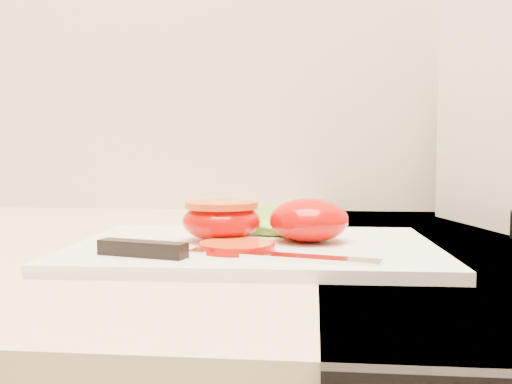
# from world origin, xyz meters

# --- Properties ---
(cutting_board) EXTENTS (0.32, 0.24, 0.01)m
(cutting_board) POSITION_xyz_m (0.11, 1.61, 0.94)
(cutting_board) COLOR white
(cutting_board) RESTS_ON counter
(tomato_half_dome) EXTENTS (0.07, 0.07, 0.04)m
(tomato_half_dome) POSITION_xyz_m (0.16, 1.62, 0.96)
(tomato_half_dome) COLOR #C00200
(tomato_half_dome) RESTS_ON cutting_board
(tomato_half_cut) EXTENTS (0.07, 0.07, 0.04)m
(tomato_half_cut) POSITION_xyz_m (0.08, 1.62, 0.96)
(tomato_half_cut) COLOR #C00200
(tomato_half_cut) RESTS_ON cutting_board
(tomato_slice_0) EXTENTS (0.06, 0.06, 0.01)m
(tomato_slice_0) POSITION_xyz_m (0.10, 1.57, 0.94)
(tomato_slice_0) COLOR #D85D21
(tomato_slice_0) RESTS_ON cutting_board
(lettuce_leaf_0) EXTENTS (0.13, 0.11, 0.02)m
(lettuce_leaf_0) POSITION_xyz_m (0.14, 1.68, 0.95)
(lettuce_leaf_0) COLOR #79B42F
(lettuce_leaf_0) RESTS_ON cutting_board
(knife) EXTENTS (0.22, 0.06, 0.01)m
(knife) POSITION_xyz_m (0.08, 1.54, 0.94)
(knife) COLOR silver
(knife) RESTS_ON cutting_board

